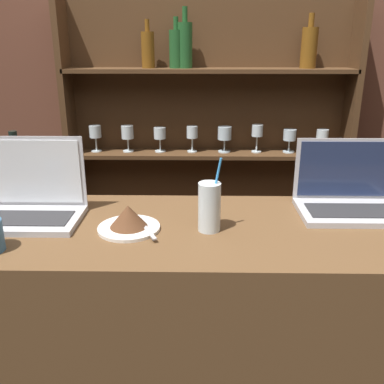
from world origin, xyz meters
The scene contains 8 objects.
bar_counter centered at (0.00, 0.27, 0.48)m, with size 1.61×0.54×0.95m.
back_wall centered at (0.00, 1.38, 1.35)m, with size 7.00×0.06×2.70m.
back_shelf centered at (0.01, 1.30, 0.89)m, with size 1.45×0.18×1.68m.
laptop_near centered at (-0.57, 0.33, 1.01)m, with size 0.34×0.21×0.25m.
laptop_far centered at (0.45, 0.41, 1.00)m, with size 0.34×0.22×0.23m.
cake_plate centered at (-0.24, 0.24, 0.99)m, with size 0.18×0.18×0.08m.
water_glass centered at (0.00, 0.25, 1.03)m, with size 0.07×0.07×0.22m.
wine_bottle_dark centered at (-0.65, 0.47, 1.05)m, with size 0.08×0.08×0.25m.
Camera 1 is at (-0.03, -0.90, 1.48)m, focal length 40.00 mm.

